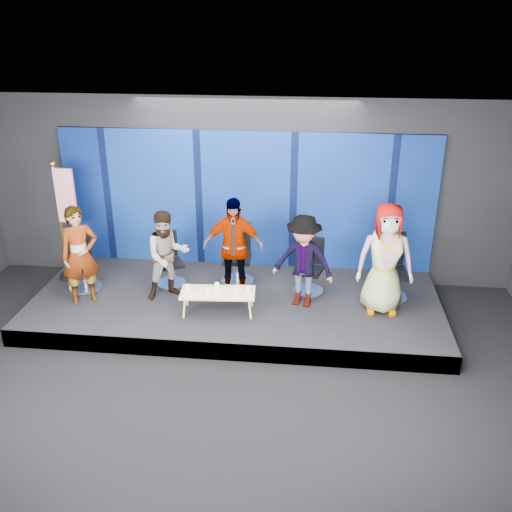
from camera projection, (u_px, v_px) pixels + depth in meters
The scene contains 21 objects.
ground at pixel (210, 402), 7.74m from camera, with size 10.00×10.00×0.00m, color black.
room_walls at pixel (204, 236), 6.77m from camera, with size 10.02×8.02×3.51m.
riser at pixel (236, 305), 9.96m from camera, with size 7.00×3.00×0.30m, color black.
backdrop at pixel (246, 200), 10.70m from camera, with size 7.00×0.08×2.60m, color #071653.
chair_a at pixel (83, 270), 10.10m from camera, with size 0.81×0.81×1.04m.
panelist_a at pixel (80, 255), 9.46m from camera, with size 0.62×0.40×1.69m, color black.
chair_b at pixel (170, 268), 10.27m from camera, with size 0.73×0.73×0.96m.
panelist_b at pixel (167, 255), 9.63m from camera, with size 0.76×0.59×1.56m, color black.
chair_c at pixel (238, 263), 10.34m from camera, with size 0.64×0.64×1.09m.
panelist_c at pixel (233, 247), 9.67m from camera, with size 1.04×0.43×1.77m, color black.
chair_d at pixel (309, 275), 9.98m from camera, with size 0.68×0.68×0.98m.
panelist_d at pixel (303, 261), 9.36m from camera, with size 1.03×0.59×1.59m, color black.
chair_e at pixel (389, 278), 9.75m from camera, with size 0.66×0.66×1.15m.
panelist_e at pixel (385, 259), 9.11m from camera, with size 0.91×0.59×1.86m, color black.
coffee_table at pixel (218, 293), 9.29m from camera, with size 1.25×0.60×0.37m.
mug_a at pixel (187, 287), 9.33m from camera, with size 0.07×0.07×0.09m, color white.
mug_b at pixel (207, 291), 9.22m from camera, with size 0.07×0.07×0.08m, color white.
mug_c at pixel (217, 286), 9.38m from camera, with size 0.08×0.08×0.09m, color white.
mug_d at pixel (237, 292), 9.16m from camera, with size 0.08×0.08×0.10m, color white.
mug_e at pixel (248, 289), 9.26m from camera, with size 0.08×0.08×0.09m, color white.
flag_stand at pixel (65, 219), 10.10m from camera, with size 0.51×0.30×2.22m.
Camera 1 is at (1.30, -6.19, 4.92)m, focal length 40.00 mm.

